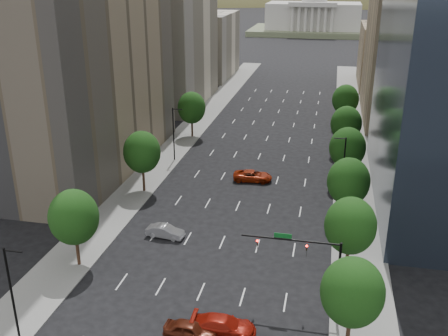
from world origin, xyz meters
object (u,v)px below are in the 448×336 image
Objects in this scene: car_maroon at (191,330)px; car_red_far at (253,176)px; capitol at (313,16)px; car_red_near at (224,326)px; car_silver at (165,231)px; traffic_signal at (312,258)px.

car_red_far reaches higher than car_maroon.
capitol is 10.57× the size of car_red_near.
car_red_far is (-2.94, 34.64, -0.02)m from car_red_near.
capitol is at bearing -0.57° from car_red_near.
capitol is 10.37× the size of car_red_far.
traffic_signal is at bearing -113.82° from car_silver.
car_red_near is 1.24× the size of car_silver.
traffic_signal is 20.44m from car_silver.
car_red_near is 0.98× the size of car_red_far.
traffic_signal reaches higher than car_maroon.
car_red_near reaches higher than car_maroon.
car_red_near is 2.91m from car_maroon.
car_red_far is (-0.28, 35.83, 0.01)m from car_maroon.
traffic_signal is 12.60m from car_maroon.
traffic_signal reaches higher than car_red_near.
car_silver is (-17.38, 9.81, -4.42)m from traffic_signal.
car_maroon is 1.03× the size of car_silver.
car_red_near is at bearing -89.11° from capitol.
car_maroon is at bearing -145.08° from traffic_signal.
car_silver is at bearing 150.56° from traffic_signal.
capitol reaches higher than car_silver.
car_red_near is at bearing -140.45° from car_silver.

